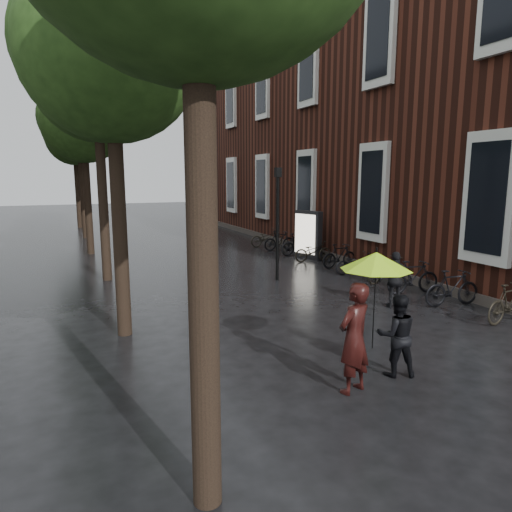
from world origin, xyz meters
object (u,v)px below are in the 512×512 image
person_burgundy (354,338)px  person_black (397,335)px  pedestrian_walking (396,280)px  ad_lightbox (308,235)px  parked_bicycles (344,258)px  lamp_post (278,213)px

person_burgundy → person_black: person_burgundy is taller
pedestrian_walking → ad_lightbox: bearing=-82.3°
person_burgundy → person_black: size_ratio=1.24×
ad_lightbox → person_burgundy: bearing=-133.1°
person_burgundy → ad_lightbox: bearing=-134.5°
pedestrian_walking → parked_bicycles: size_ratio=0.11×
person_burgundy → ad_lightbox: ad_lightbox is taller
person_black → lamp_post: 8.08m
parked_bicycles → person_burgundy: bearing=-123.3°
person_black → pedestrian_walking: 4.51m
parked_bicycles → lamp_post: 3.62m
person_black → ad_lightbox: ad_lightbox is taller
parked_bicycles → person_black: bearing=-118.5°
pedestrian_walking → ad_lightbox: ad_lightbox is taller
pedestrian_walking → ad_lightbox: 7.77m
pedestrian_walking → person_black: bearing=69.5°
person_black → pedestrian_walking: (2.90, 3.46, 0.03)m
ad_lightbox → lamp_post: bearing=-150.2°
pedestrian_walking → lamp_post: lamp_post is taller
pedestrian_walking → lamp_post: 4.85m
person_burgundy → person_black: 1.14m
person_burgundy → parked_bicycles: person_burgundy is taller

